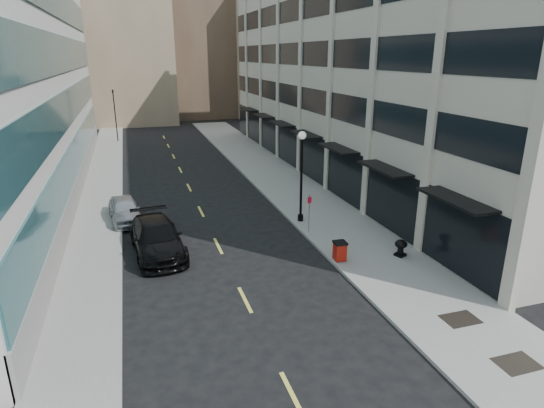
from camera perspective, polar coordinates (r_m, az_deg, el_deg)
sidewalk_right at (r=32.45m, az=4.27°, el=0.49°), size 5.00×80.00×0.15m
sidewalk_left at (r=30.45m, az=-21.08°, el=-1.95°), size 3.00×80.00×0.15m
building_right at (r=41.39m, az=13.60°, el=16.45°), size 15.30×46.50×18.25m
skyline_tan_near at (r=76.80m, az=-18.54°, el=20.41°), size 14.00×18.00×28.00m
skyline_brown at (r=81.88m, az=-9.64°, el=22.97°), size 12.00×16.00×34.00m
skyline_tan_far at (r=87.27m, az=-25.16°, el=17.33°), size 12.00×14.00×22.00m
skyline_stone at (r=77.86m, az=-1.00°, el=18.30°), size 10.00×14.00×20.00m
grate_mid at (r=18.02m, az=28.38°, el=-17.19°), size 1.40×1.00×0.01m
grate_far at (r=19.67m, az=22.57°, el=-13.19°), size 1.40×1.00×0.01m
road_centerline at (r=27.84m, az=-7.95°, el=-2.86°), size 0.15×68.20×0.01m
traffic_signal at (r=56.87m, az=-19.34°, el=13.00°), size 0.66×0.66×6.98m
car_black_pickup at (r=24.46m, az=-14.25°, el=-4.16°), size 2.90×6.12×1.72m
car_silver_sedan at (r=29.71m, az=-18.02°, el=-0.70°), size 2.23×4.61×1.52m
trash_bin at (r=22.95m, az=8.50°, el=-5.77°), size 0.65×0.71×1.00m
lamppost at (r=27.26m, az=3.72°, el=4.49°), size 0.47×0.47×5.68m
sign_post at (r=26.09m, az=4.70°, el=-0.45°), size 0.26×0.10×2.25m
urn_planter at (r=24.09m, az=15.87°, el=-5.12°), size 0.63×0.63×0.87m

